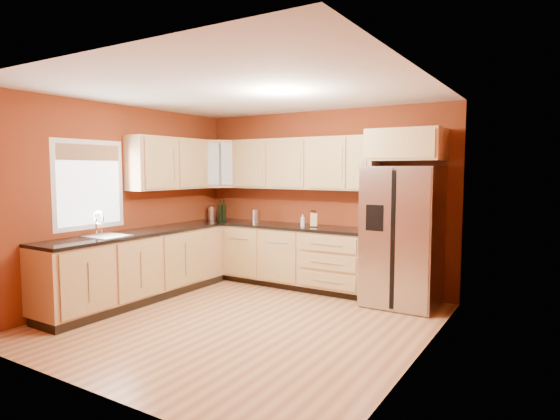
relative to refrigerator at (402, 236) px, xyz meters
name	(u,v)px	position (x,y,z in m)	size (l,w,h in m)	color
floor	(242,321)	(-1.35, -1.62, -0.89)	(4.00, 4.00, 0.00)	#A56740
ceiling	(240,91)	(-1.35, -1.62, 1.71)	(4.00, 4.00, 0.00)	silver
wall_back	(321,199)	(-1.35, 0.38, 0.41)	(4.00, 0.04, 2.60)	maroon
wall_front	(85,228)	(-1.35, -3.62, 0.41)	(4.00, 0.04, 2.60)	maroon
wall_left	(121,202)	(-3.35, -1.62, 0.41)	(0.04, 4.00, 2.60)	maroon
wall_right	(420,219)	(0.65, -1.62, 0.41)	(0.04, 4.00, 2.60)	maroon
base_cabinets_back	(279,256)	(-1.90, 0.07, -0.45)	(2.90, 0.60, 0.88)	#AD8254
base_cabinets_left	(139,267)	(-3.05, -1.62, -0.45)	(0.60, 2.80, 0.88)	#AD8254
countertop_back	(279,226)	(-1.90, 0.06, 0.01)	(2.90, 0.62, 0.04)	black
countertop_left	(138,233)	(-3.04, -1.62, 0.01)	(0.62, 2.80, 0.04)	black
upper_cabinets_back	(301,164)	(-1.60, 0.21, 0.94)	(2.30, 0.33, 0.75)	#AD8254
upper_cabinets_left	(169,164)	(-3.19, -0.90, 0.94)	(0.33, 1.35, 0.75)	#AD8254
corner_upper_cabinet	(219,164)	(-3.02, 0.04, 0.94)	(0.62, 0.33, 0.75)	#AD8254
over_fridge_cabinet	(406,145)	(0.00, 0.07, 1.16)	(0.92, 0.60, 0.40)	#AD8254
refrigerator	(402,236)	(0.00, 0.00, 0.00)	(0.90, 0.75, 1.78)	#B9B9BE
window	(90,185)	(-3.33, -2.12, 0.66)	(0.03, 0.90, 1.00)	white
sink_faucet	(106,224)	(-3.04, -2.12, 0.18)	(0.50, 0.42, 0.30)	white
canister_left	(212,213)	(-3.20, 0.08, 0.14)	(0.13, 0.13, 0.21)	#B9B9BE
canister_right	(256,216)	(-2.29, 0.02, 0.13)	(0.12, 0.12, 0.20)	#B9B9BE
wine_bottle_a	(220,210)	(-3.01, 0.06, 0.20)	(0.08, 0.08, 0.34)	black
wine_bottle_b	(224,210)	(-2.94, 0.06, 0.20)	(0.08, 0.08, 0.34)	black
knife_block	(314,220)	(-1.32, 0.09, 0.13)	(0.10, 0.09, 0.19)	tan
soap_dispenser	(303,221)	(-1.45, -0.01, 0.12)	(0.06, 0.06, 0.18)	silver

